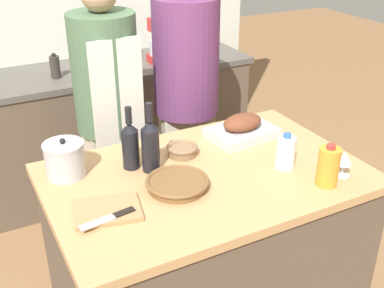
# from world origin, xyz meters

# --- Properties ---
(kitchen_island) EXTENTS (1.34, 0.87, 0.88)m
(kitchen_island) POSITION_xyz_m (0.00, 0.00, 0.44)
(kitchen_island) COLOR brown
(kitchen_island) RESTS_ON ground_plane
(back_counter) EXTENTS (2.19, 0.60, 0.91)m
(back_counter) POSITION_xyz_m (0.00, 1.55, 0.45)
(back_counter) COLOR brown
(back_counter) RESTS_ON ground_plane
(back_wall) EXTENTS (2.69, 0.10, 2.55)m
(back_wall) POSITION_xyz_m (0.00, 1.90, 1.27)
(back_wall) COLOR silver
(back_wall) RESTS_ON ground_plane
(roasting_pan) EXTENTS (0.34, 0.25, 0.12)m
(roasting_pan) POSITION_xyz_m (0.33, 0.23, 0.93)
(roasting_pan) COLOR #BCBCC1
(roasting_pan) RESTS_ON kitchen_island
(wicker_basket) EXTENTS (0.26, 0.26, 0.04)m
(wicker_basket) POSITION_xyz_m (-0.16, -0.05, 0.91)
(wicker_basket) COLOR brown
(wicker_basket) RESTS_ON kitchen_island
(cutting_board) EXTENTS (0.28, 0.23, 0.02)m
(cutting_board) POSITION_xyz_m (-0.47, -0.08, 0.89)
(cutting_board) COLOR #AD7F51
(cutting_board) RESTS_ON kitchen_island
(stock_pot) EXTENTS (0.17, 0.17, 0.17)m
(stock_pot) POSITION_xyz_m (-0.53, 0.26, 0.96)
(stock_pot) COLOR #B7B7BC
(stock_pot) RESTS_ON kitchen_island
(mixing_bowl) EXTENTS (0.14, 0.14, 0.05)m
(mixing_bowl) POSITION_xyz_m (-0.02, 0.19, 0.91)
(mixing_bowl) COLOR #846647
(mixing_bowl) RESTS_ON kitchen_island
(juice_jug) EXTENTS (0.09, 0.09, 0.18)m
(juice_jug) POSITION_xyz_m (0.39, -0.30, 0.97)
(juice_jug) COLOR orange
(juice_jug) RESTS_ON kitchen_island
(milk_jug) EXTENTS (0.08, 0.08, 0.16)m
(milk_jug) POSITION_xyz_m (0.33, -0.11, 0.96)
(milk_jug) COLOR white
(milk_jug) RESTS_ON kitchen_island
(wine_bottle_green) EXTENTS (0.08, 0.08, 0.31)m
(wine_bottle_green) POSITION_xyz_m (-0.20, 0.13, 1.01)
(wine_bottle_green) COLOR black
(wine_bottle_green) RESTS_ON kitchen_island
(wine_bottle_dark) EXTENTS (0.07, 0.07, 0.28)m
(wine_bottle_dark) POSITION_xyz_m (-0.26, 0.20, 1.00)
(wine_bottle_dark) COLOR black
(wine_bottle_dark) RESTS_ON kitchen_island
(wine_glass_left) EXTENTS (0.07, 0.07, 0.11)m
(wine_glass_left) POSITION_xyz_m (0.50, -0.28, 0.96)
(wine_glass_left) COLOR silver
(wine_glass_left) RESTS_ON kitchen_island
(knife_chef) EXTENTS (0.21, 0.06, 0.01)m
(knife_chef) POSITION_xyz_m (-0.48, -0.15, 0.91)
(knife_chef) COLOR #B7B7BC
(knife_chef) RESTS_ON cutting_board
(stand_mixer) EXTENTS (0.18, 0.14, 0.31)m
(stand_mixer) POSITION_xyz_m (0.46, 1.46, 1.03)
(stand_mixer) COLOR #B22323
(stand_mixer) RESTS_ON back_counter
(condiment_bottle_tall) EXTENTS (0.06, 0.06, 0.16)m
(condiment_bottle_tall) POSITION_xyz_m (-0.28, 1.47, 0.98)
(condiment_bottle_tall) COLOR #332D28
(condiment_bottle_tall) RESTS_ON back_counter
(condiment_bottle_short) EXTENTS (0.05, 0.05, 0.14)m
(condiment_bottle_short) POSITION_xyz_m (0.34, 1.70, 0.97)
(condiment_bottle_short) COLOR maroon
(condiment_bottle_short) RESTS_ON back_counter
(person_cook_aproned) EXTENTS (0.36, 0.36, 1.60)m
(person_cook_aproned) POSITION_xyz_m (-0.14, 0.86, 0.88)
(person_cook_aproned) COLOR beige
(person_cook_aproned) RESTS_ON ground_plane
(person_cook_guest) EXTENTS (0.38, 0.38, 1.65)m
(person_cook_guest) POSITION_xyz_m (0.33, 0.83, 0.91)
(person_cook_guest) COLOR beige
(person_cook_guest) RESTS_ON ground_plane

